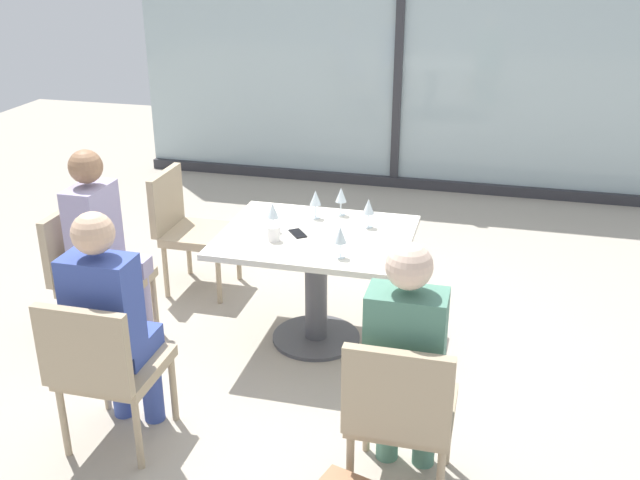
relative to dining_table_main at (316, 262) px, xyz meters
name	(u,v)px	position (x,y,z in m)	size (l,w,h in m)	color
ground_plane	(316,339)	(0.00, 0.00, -0.54)	(12.00, 12.00, 0.00)	#A89E8E
window_wall_backdrop	(399,66)	(0.00, 3.20, 0.67)	(5.32, 0.10, 2.70)	#A3B7BC
dining_table_main	(316,262)	(0.00, 0.00, 0.00)	(1.15, 0.93, 0.73)	silver
chair_front_right	(401,408)	(0.72, -1.30, -0.04)	(0.46, 0.50, 0.87)	tan
chair_front_left	(104,364)	(-0.72, -1.30, -0.04)	(0.46, 0.50, 0.87)	tan
chair_side_end	(92,269)	(-1.34, -0.34, -0.04)	(0.50, 0.46, 0.87)	tan
chair_far_left	(188,223)	(-1.08, 0.51, -0.04)	(0.51, 0.46, 0.87)	tan
person_front_right	(406,355)	(0.72, -1.19, 0.16)	(0.34, 0.39, 1.26)	#4C7F6B
person_front_left	(111,316)	(-0.72, -1.19, 0.16)	(0.34, 0.39, 1.26)	#384C9E
person_side_end	(104,240)	(-1.23, -0.34, 0.16)	(0.39, 0.34, 1.26)	#9E93B7
wine_glass_0	(273,211)	(-0.26, -0.02, 0.32)	(0.07, 0.07, 0.18)	silver
wine_glass_1	(341,196)	(0.07, 0.36, 0.32)	(0.07, 0.07, 0.18)	silver
wine_glass_2	(315,199)	(-0.07, 0.26, 0.32)	(0.07, 0.07, 0.18)	silver
wine_glass_3	(368,207)	(0.28, 0.19, 0.32)	(0.07, 0.07, 0.18)	silver
wine_glass_4	(340,236)	(0.22, -0.30, 0.32)	(0.07, 0.07, 0.18)	silver
coffee_cup	(274,234)	(-0.22, -0.16, 0.23)	(0.08, 0.08, 0.09)	white
cell_phone_on_table	(298,233)	(-0.11, -0.03, 0.19)	(0.07, 0.14, 0.01)	black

